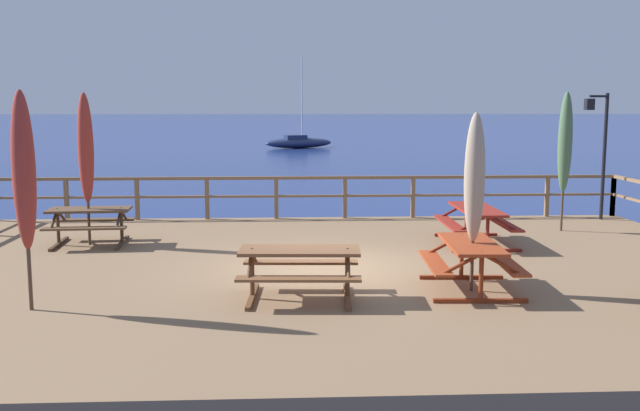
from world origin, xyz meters
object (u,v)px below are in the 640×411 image
picnic_table_front_right (90,219)px  patio_umbrella_tall_mid_left (474,179)px  sailboat_distant (299,142)px  patio_umbrella_tall_back_right (86,149)px  picnic_table_back_left (300,263)px  picnic_table_mid_left (477,217)px  patio_umbrella_tall_front (24,172)px  lamp_post_hooked (599,137)px  picnic_table_mid_right (471,256)px  patio_umbrella_tall_mid_right (565,143)px

picnic_table_front_right → patio_umbrella_tall_mid_left: bearing=-30.5°
picnic_table_front_right → sailboat_distant: size_ratio=0.22×
patio_umbrella_tall_back_right → sailboat_distant: size_ratio=0.41×
picnic_table_front_right → picnic_table_back_left: size_ratio=0.92×
picnic_table_mid_left → sailboat_distant: bearing=93.4°
picnic_table_back_left → sailboat_distant: size_ratio=0.24×
picnic_table_front_right → patio_umbrella_tall_back_right: (-0.01, -0.01, 1.46)m
picnic_table_front_right → patio_umbrella_tall_front: (0.45, -4.86, 1.43)m
patio_umbrella_tall_front → lamp_post_hooked: 13.79m
picnic_table_front_right → patio_umbrella_tall_mid_left: (6.99, -4.13, 1.23)m
picnic_table_back_left → patio_umbrella_tall_mid_left: bearing=6.9°
lamp_post_hooked → patio_umbrella_tall_mid_left: bearing=-126.1°
lamp_post_hooked → patio_umbrella_tall_front: bearing=-146.7°
picnic_table_front_right → picnic_table_mid_right: (6.98, -4.09, 0.01)m
patio_umbrella_tall_mid_right → lamp_post_hooked: (1.48, 1.55, 0.07)m
picnic_table_front_right → patio_umbrella_tall_back_right: 1.46m
picnic_table_back_left → patio_umbrella_tall_front: patio_umbrella_tall_front is taller
patio_umbrella_tall_front → patio_umbrella_tall_mid_left: bearing=6.4°
picnic_table_mid_right → patio_umbrella_tall_back_right: bearing=149.8°
patio_umbrella_tall_back_right → patio_umbrella_tall_front: patio_umbrella_tall_back_right is taller
picnic_table_mid_left → picnic_table_back_left: 5.63m
picnic_table_back_left → patio_umbrella_tall_mid_right: (6.21, 5.62, 1.49)m
picnic_table_mid_right → patio_umbrella_tall_front: (-6.53, -0.77, 1.42)m
picnic_table_front_right → picnic_table_mid_left: size_ratio=0.80×
sailboat_distant → picnic_table_back_left: bearing=-91.1°
picnic_table_mid_right → patio_umbrella_tall_mid_right: bearing=56.2°
patio_umbrella_tall_mid_left → lamp_post_hooked: bearing=53.9°
picnic_table_mid_left → picnic_table_mid_right: size_ratio=1.14×
lamp_post_hooked → patio_umbrella_tall_back_right: bearing=-167.2°
picnic_table_back_left → patio_umbrella_tall_front: bearing=-173.9°
picnic_table_mid_right → lamp_post_hooked: (4.99, 6.80, 1.56)m
patio_umbrella_tall_back_right → picnic_table_mid_left: bearing=-2.1°
patio_umbrella_tall_mid_left → patio_umbrella_tall_mid_right: bearing=56.5°
patio_umbrella_tall_mid_right → sailboat_distant: size_ratio=0.42×
patio_umbrella_tall_front → picnic_table_mid_left: bearing=30.8°
picnic_table_back_left → patio_umbrella_tall_back_right: patio_umbrella_tall_back_right is taller
patio_umbrella_tall_mid_right → picnic_table_mid_left: bearing=-148.5°
picnic_table_mid_right → lamp_post_hooked: 8.58m
patio_umbrella_tall_front → patio_umbrella_tall_mid_right: 11.72m
patio_umbrella_tall_mid_right → patio_umbrella_tall_mid_left: patio_umbrella_tall_mid_right is taller
patio_umbrella_tall_back_right → patio_umbrella_tall_front: bearing=-84.5°
picnic_table_mid_right → patio_umbrella_tall_mid_left: 1.22m
picnic_table_mid_right → patio_umbrella_tall_back_right: 8.23m
picnic_table_front_right → lamp_post_hooked: bearing=12.8°
picnic_table_back_left → picnic_table_mid_right: size_ratio=0.99×
patio_umbrella_tall_back_right → patio_umbrella_tall_front: (0.46, -4.85, -0.03)m
patio_umbrella_tall_mid_right → picnic_table_front_right: bearing=-173.7°
picnic_table_back_left → lamp_post_hooked: (7.69, 7.16, 1.56)m
picnic_table_back_left → patio_umbrella_tall_mid_right: size_ratio=0.58×
patio_umbrella_tall_mid_right → patio_umbrella_tall_back_right: bearing=-173.6°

